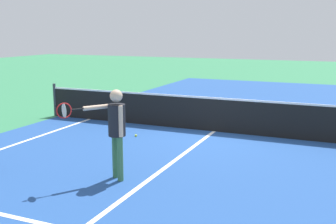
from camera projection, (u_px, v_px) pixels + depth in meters
ground_plane at (214, 131)px, 11.52m from camera, size 60.00×60.00×0.00m
court_surface_inbounds at (214, 131)px, 11.52m from camera, size 10.62×24.40×0.00m
line_center_service at (169, 165)px, 8.64m from camera, size 0.10×6.40×0.01m
net at (215, 114)px, 11.42m from camera, size 10.98×0.09×1.07m
player_near at (115, 124)px, 7.60m from camera, size 0.95×0.95×1.71m
tennis_ball_near_net at (136, 135)px, 10.93m from camera, size 0.07×0.07×0.07m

